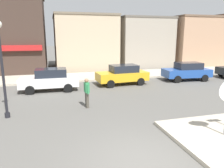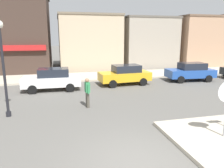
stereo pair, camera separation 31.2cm
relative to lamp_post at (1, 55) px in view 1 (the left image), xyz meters
The scene contains 11 objects.
ground_plane 7.64m from the lamp_post, 48.14° to the right, with size 160.00×160.00×0.00m, color #5B5954.
kerb_far 10.67m from the lamp_post, 62.75° to the left, with size 80.00×4.00×0.15m, color #B7AD99.
lamp_post is the anchor object (origin of this frame).
parked_car_nearest 5.69m from the lamp_post, 67.81° to the left, with size 4.04×1.95×1.56m.
parked_car_second 9.52m from the lamp_post, 35.51° to the left, with size 4.11×2.08×1.56m.
parked_car_third 14.66m from the lamp_post, 21.99° to the left, with size 4.12×2.11×1.56m.
pedestrian_crossing_near 4.45m from the lamp_post, ahead, with size 0.26×0.56×1.61m.
building_corner_shop 16.17m from the lamp_post, 100.12° to the left, with size 9.23×10.00×8.40m.
building_storefront_left_near 16.80m from the lamp_post, 68.88° to the left, with size 6.84×7.89×6.08m.
building_storefront_left_mid 19.26m from the lamp_post, 47.56° to the left, with size 6.26×5.23×5.92m.
building_storefront_right_near 24.58m from the lamp_post, 36.87° to the left, with size 6.16×7.43×6.10m.
Camera 1 is at (-2.54, -5.56, 3.83)m, focal length 35.00 mm.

